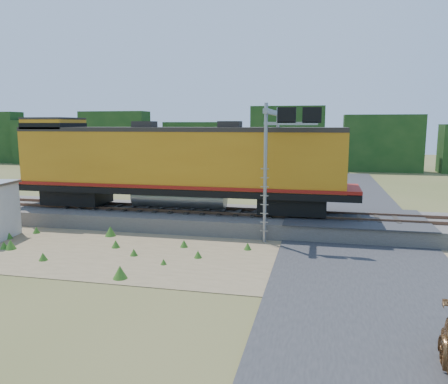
# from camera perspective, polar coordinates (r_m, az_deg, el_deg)

# --- Properties ---
(ground) EXTENTS (140.00, 140.00, 0.00)m
(ground) POSITION_cam_1_polar(r_m,az_deg,el_deg) (18.56, -4.35, -8.67)
(ground) COLOR #475123
(ground) RESTS_ON ground
(ballast) EXTENTS (70.00, 5.00, 0.80)m
(ballast) POSITION_cam_1_polar(r_m,az_deg,el_deg) (24.07, -0.21, -3.57)
(ballast) COLOR slate
(ballast) RESTS_ON ground
(rails) EXTENTS (70.00, 1.54, 0.16)m
(rails) POSITION_cam_1_polar(r_m,az_deg,el_deg) (23.97, -0.21, -2.45)
(rails) COLOR brown
(rails) RESTS_ON ballast
(dirt_shoulder) EXTENTS (26.00, 8.00, 0.03)m
(dirt_shoulder) POSITION_cam_1_polar(r_m,az_deg,el_deg) (19.65, -9.56, -7.72)
(dirt_shoulder) COLOR #8C7754
(dirt_shoulder) RESTS_ON ground
(road) EXTENTS (7.00, 66.00, 0.86)m
(road) POSITION_cam_1_polar(r_m,az_deg,el_deg) (18.59, 17.76, -8.76)
(road) COLOR #38383A
(road) RESTS_ON ground
(tree_line_north) EXTENTS (130.00, 3.00, 6.50)m
(tree_line_north) POSITION_cam_1_polar(r_m,az_deg,el_deg) (55.22, 7.18, 6.18)
(tree_line_north) COLOR #153714
(tree_line_north) RESTS_ON ground
(weed_clumps) EXTENTS (15.00, 6.20, 0.56)m
(weed_clumps) POSITION_cam_1_polar(r_m,az_deg,el_deg) (19.91, -14.04, -7.69)
(weed_clumps) COLOR #35691E
(weed_clumps) RESTS_ON ground
(locomotive) EXTENTS (19.37, 2.95, 5.00)m
(locomotive) POSITION_cam_1_polar(r_m,az_deg,el_deg) (24.36, -6.61, 3.73)
(locomotive) COLOR black
(locomotive) RESTS_ON rails
(signal_gantry) EXTENTS (2.59, 6.20, 6.54)m
(signal_gantry) POSITION_cam_1_polar(r_m,az_deg,el_deg) (22.39, 7.00, 7.16)
(signal_gantry) COLOR gray
(signal_gantry) RESTS_ON ground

